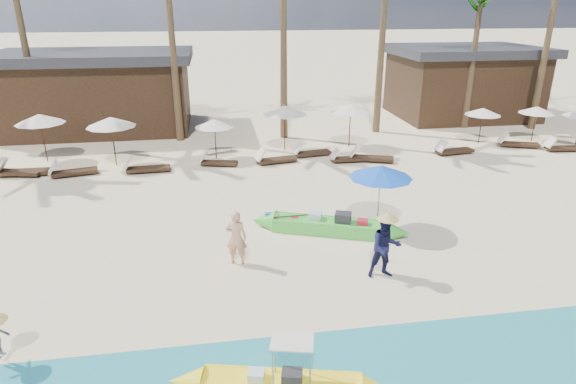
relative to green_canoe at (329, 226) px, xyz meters
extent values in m
plane|color=beige|center=(-1.82, -2.30, -0.24)|extent=(240.00, 240.00, 0.00)
cube|color=green|center=(0.00, 0.00, -0.03)|extent=(3.53, 1.91, 0.42)
cube|color=white|center=(0.00, 0.00, -0.01)|extent=(3.00, 1.55, 0.19)
cube|color=#262628|center=(0.41, -0.15, 0.28)|extent=(0.60, 0.54, 0.39)
cube|color=silver|center=(-0.39, 0.21, 0.24)|extent=(0.48, 0.45, 0.31)
cube|color=red|center=(0.96, -0.42, 0.21)|extent=(0.41, 0.37, 0.24)
cylinder|color=red|center=(-1.01, 0.44, 0.14)|extent=(0.24, 0.24, 0.10)
cylinder|color=#262628|center=(-1.31, 0.44, 0.13)|extent=(0.22, 0.22, 0.09)
sphere|color=tan|center=(-1.60, 0.61, 0.19)|extent=(0.20, 0.20, 0.20)
cylinder|color=yellow|center=(1.53, -0.48, 0.19)|extent=(0.15, 0.15, 0.20)
cylinder|color=yellow|center=(1.74, -0.55, 0.19)|extent=(0.15, 0.15, 0.20)
cube|color=#262628|center=(-2.25, -6.51, 0.18)|extent=(0.43, 0.38, 0.28)
cube|color=silver|center=(-2.89, -6.36, 0.16)|extent=(0.35, 0.32, 0.24)
cube|color=beige|center=(-2.25, -6.51, 0.98)|extent=(0.85, 0.67, 0.03)
imported|color=tan|center=(-2.96, -1.46, 0.56)|extent=(0.66, 0.51, 1.59)
imported|color=#141437|center=(0.83, -2.76, 0.62)|extent=(0.85, 0.67, 1.72)
cylinder|color=#99999E|center=(1.62, 0.10, 0.79)|extent=(0.04, 0.04, 2.07)
cone|color=blue|center=(1.62, 0.10, 1.69)|extent=(1.98, 1.98, 0.40)
cylinder|color=#362516|center=(-11.02, 9.20, 0.82)|extent=(0.05, 0.05, 2.12)
cone|color=beige|center=(-11.02, 9.20, 1.74)|extent=(2.12, 2.12, 0.42)
cube|color=#362516|center=(-11.34, 7.26, -0.07)|extent=(1.91, 0.65, 0.13)
cube|color=beige|center=(-12.17, 7.27, 0.26)|extent=(0.44, 0.62, 0.56)
cube|color=#362516|center=(-11.57, 7.22, -0.07)|extent=(1.99, 1.00, 0.13)
cylinder|color=#362516|center=(-7.79, 8.09, 0.82)|extent=(0.05, 0.05, 2.13)
cone|color=beige|center=(-7.79, 8.09, 1.74)|extent=(2.13, 2.13, 0.43)
cube|color=#362516|center=(-9.28, 6.93, -0.08)|extent=(1.89, 0.98, 0.13)
cube|color=beige|center=(-10.05, 6.75, 0.24)|extent=(0.53, 0.66, 0.53)
cube|color=#362516|center=(-6.26, 6.89, -0.08)|extent=(1.82, 0.67, 0.13)
cube|color=beige|center=(-7.06, 6.85, 0.24)|extent=(0.43, 0.60, 0.53)
cylinder|color=#362516|center=(-3.36, 8.39, 0.67)|extent=(0.05, 0.05, 1.81)
cone|color=beige|center=(-3.36, 8.39, 1.45)|extent=(1.81, 1.81, 0.36)
cube|color=#362516|center=(-3.24, 7.29, -0.10)|extent=(1.66, 0.87, 0.11)
cube|color=beige|center=(-3.92, 7.46, 0.18)|extent=(0.47, 0.58, 0.46)
cylinder|color=#362516|center=(0.00, 9.27, 0.84)|extent=(0.05, 0.05, 2.15)
cone|color=beige|center=(0.00, 9.27, 1.76)|extent=(2.15, 2.15, 0.43)
cube|color=#362516|center=(-0.65, 7.28, -0.08)|extent=(1.85, 0.89, 0.13)
cube|color=beige|center=(-1.42, 7.14, 0.23)|extent=(0.49, 0.64, 0.52)
cube|color=#362516|center=(1.16, 8.09, -0.09)|extent=(1.79, 0.82, 0.12)
cube|color=beige|center=(0.41, 7.97, 0.22)|extent=(0.47, 0.61, 0.50)
cylinder|color=#362516|center=(3.30, 9.39, 0.83)|extent=(0.05, 0.05, 2.13)
cone|color=beige|center=(3.30, 9.39, 1.74)|extent=(2.13, 2.13, 0.43)
cube|color=#362516|center=(2.68, 6.92, -0.09)|extent=(1.66, 0.55, 0.12)
cube|color=beige|center=(1.94, 6.93, 0.20)|extent=(0.38, 0.54, 0.48)
cube|color=#362516|center=(3.70, 6.80, -0.07)|extent=(1.97, 1.19, 0.13)
cube|color=beige|center=(2.92, 7.08, 0.26)|extent=(0.60, 0.71, 0.55)
cylinder|color=#362516|center=(10.09, 8.92, 0.65)|extent=(0.04, 0.04, 1.78)
cone|color=beige|center=(10.09, 8.92, 1.42)|extent=(1.78, 1.78, 0.36)
cube|color=#362516|center=(7.97, 7.33, -0.08)|extent=(1.88, 0.84, 0.13)
cube|color=beige|center=(7.17, 7.22, 0.24)|extent=(0.49, 0.64, 0.53)
cylinder|color=#362516|center=(13.07, 8.89, 0.65)|extent=(0.04, 0.04, 1.77)
cone|color=beige|center=(13.07, 8.89, 1.41)|extent=(1.77, 1.77, 0.35)
cube|color=#362516|center=(11.73, 7.91, -0.08)|extent=(1.94, 1.19, 0.13)
cube|color=beige|center=(10.96, 8.18, 0.25)|extent=(0.59, 0.70, 0.54)
cube|color=#362516|center=(13.48, 6.96, -0.09)|extent=(1.79, 0.74, 0.12)
cube|color=beige|center=(12.72, 7.04, 0.22)|extent=(0.45, 0.60, 0.51)
cone|color=brown|center=(-12.26, 12.77, 5.21)|extent=(0.40, 0.40, 10.89)
cone|color=brown|center=(-5.17, 11.97, 4.80)|extent=(0.40, 0.40, 10.08)
cone|color=brown|center=(0.33, 11.71, 5.39)|extent=(0.40, 0.40, 11.26)
cone|color=brown|center=(5.63, 12.08, 6.34)|extent=(0.40, 0.40, 13.16)
cone|color=brown|center=(11.02, 12.22, 3.80)|extent=(0.40, 0.40, 8.07)
cone|color=brown|center=(14.75, 11.38, 5.08)|extent=(0.40, 0.40, 10.64)
cube|color=#362516|center=(-9.82, 15.20, 1.66)|extent=(10.00, 6.00, 3.80)
cube|color=#2D2D33|center=(-9.82, 15.20, 3.81)|extent=(10.80, 6.60, 0.50)
cube|color=#362516|center=(12.18, 15.20, 1.66)|extent=(8.00, 6.00, 3.80)
cube|color=#2D2D33|center=(12.18, 15.20, 3.81)|extent=(8.80, 6.60, 0.50)
camera|label=1|loc=(-3.40, -13.31, 6.54)|focal=30.00mm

